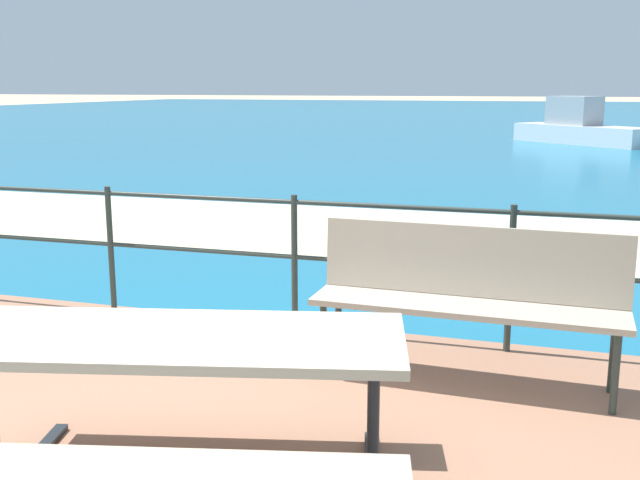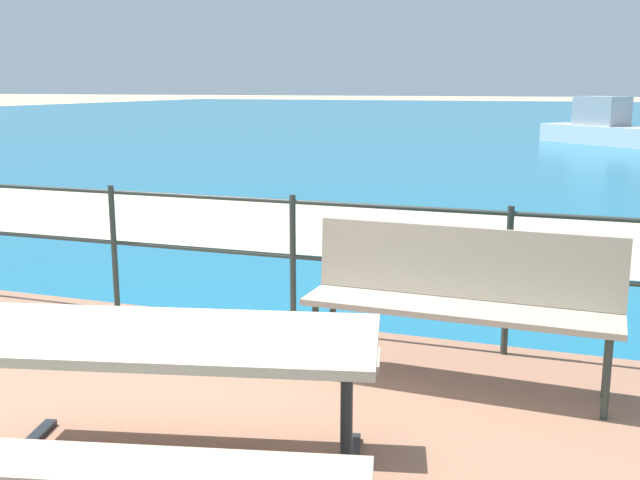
{
  "view_description": "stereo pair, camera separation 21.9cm",
  "coord_description": "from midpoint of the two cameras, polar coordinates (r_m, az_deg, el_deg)",
  "views": [
    {
      "loc": [
        1.65,
        -2.37,
        1.78
      ],
      "look_at": [
        0.09,
        2.78,
        0.66
      ],
      "focal_mm": 41.81,
      "sensor_mm": 36.0,
      "label": 1
    },
    {
      "loc": [
        1.86,
        -2.3,
        1.78
      ],
      "look_at": [
        0.09,
        2.78,
        0.66
      ],
      "focal_mm": 41.81,
      "sensor_mm": 36.0,
      "label": 2
    }
  ],
  "objects": [
    {
      "name": "sea_water",
      "position": [
        42.41,
        14.71,
        9.01
      ],
      "size": [
        90.0,
        90.0,
        0.01
      ],
      "primitive_type": "cube",
      "color": "#196B8E",
      "rests_on": "ground"
    },
    {
      "name": "beach_strip",
      "position": [
        9.2,
        5.59,
        0.61
      ],
      "size": [
        54.02,
        3.54,
        0.01
      ],
      "primitive_type": "cube",
      "rotation": [
        0.0,
        0.0,
        0.01
      ],
      "color": "beige",
      "rests_on": "ground"
    },
    {
      "name": "picnic_table",
      "position": [
        3.1,
        -12.89,
        -10.1
      ],
      "size": [
        2.07,
        1.72,
        0.76
      ],
      "rotation": [
        0.0,
        0.0,
        0.24
      ],
      "color": "tan",
      "rests_on": "patio_paving"
    },
    {
      "name": "park_bench",
      "position": [
        4.4,
        9.91,
        -3.66
      ],
      "size": [
        1.8,
        0.47,
        0.91
      ],
      "rotation": [
        0.0,
        0.0,
        -0.03
      ],
      "color": "tan",
      "rests_on": "patio_paving"
    },
    {
      "name": "railing_fence",
      "position": [
        5.21,
        -3.18,
        -0.36
      ],
      "size": [
        5.94,
        0.04,
        0.98
      ],
      "color": "#2D3833",
      "rests_on": "patio_paving"
    },
    {
      "name": "boat_near",
      "position": [
        24.34,
        19.12,
        8.11
      ],
      "size": [
        4.26,
        3.89,
        1.43
      ],
      "rotation": [
        0.0,
        0.0,
        5.56
      ],
      "color": "silver",
      "rests_on": "sea_water"
    }
  ]
}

